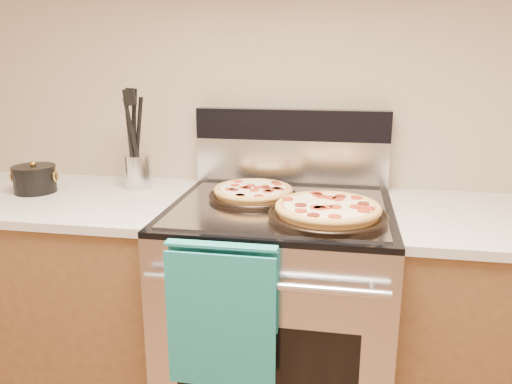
% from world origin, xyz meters
% --- Properties ---
extents(wall_back, '(4.00, 0.00, 4.00)m').
position_xyz_m(wall_back, '(0.00, 2.00, 1.35)').
color(wall_back, tan).
rests_on(wall_back, ground).
extents(range_body, '(0.76, 0.68, 0.90)m').
position_xyz_m(range_body, '(0.00, 1.65, 0.45)').
color(range_body, '#B7B7BC').
rests_on(range_body, ground).
extents(oven_window, '(0.56, 0.01, 0.40)m').
position_xyz_m(oven_window, '(0.00, 1.31, 0.45)').
color(oven_window, black).
rests_on(oven_window, range_body).
extents(cooktop, '(0.76, 0.68, 0.02)m').
position_xyz_m(cooktop, '(0.00, 1.65, 0.91)').
color(cooktop, black).
rests_on(cooktop, range_body).
extents(backsplash_lower, '(0.76, 0.06, 0.18)m').
position_xyz_m(backsplash_lower, '(0.00, 1.96, 1.01)').
color(backsplash_lower, silver).
rests_on(backsplash_lower, cooktop).
extents(backsplash_upper, '(0.76, 0.06, 0.12)m').
position_xyz_m(backsplash_upper, '(0.00, 1.96, 1.16)').
color(backsplash_upper, black).
rests_on(backsplash_upper, backsplash_lower).
extents(oven_handle, '(0.70, 0.03, 0.03)m').
position_xyz_m(oven_handle, '(0.00, 1.27, 0.80)').
color(oven_handle, silver).
rests_on(oven_handle, range_body).
extents(dish_towel, '(0.32, 0.05, 0.42)m').
position_xyz_m(dish_towel, '(-0.12, 1.27, 0.70)').
color(dish_towel, '#1B8879').
rests_on(dish_towel, oven_handle).
extents(foil_sheet, '(0.70, 0.55, 0.01)m').
position_xyz_m(foil_sheet, '(0.00, 1.62, 0.92)').
color(foil_sheet, gray).
rests_on(foil_sheet, cooktop).
extents(cabinet_left, '(1.00, 0.62, 0.88)m').
position_xyz_m(cabinet_left, '(-0.88, 1.68, 0.44)').
color(cabinet_left, brown).
rests_on(cabinet_left, ground).
extents(countertop_left, '(1.02, 0.64, 0.03)m').
position_xyz_m(countertop_left, '(-0.88, 1.68, 0.90)').
color(countertop_left, beige).
rests_on(countertop_left, cabinet_left).
extents(pepperoni_pizza_back, '(0.41, 0.41, 0.04)m').
position_xyz_m(pepperoni_pizza_back, '(-0.11, 1.71, 0.95)').
color(pepperoni_pizza_back, '#C88A3D').
rests_on(pepperoni_pizza_back, foil_sheet).
extents(pepperoni_pizza_front, '(0.46, 0.46, 0.05)m').
position_xyz_m(pepperoni_pizza_front, '(0.16, 1.52, 0.95)').
color(pepperoni_pizza_front, '#C88A3D').
rests_on(pepperoni_pizza_front, foil_sheet).
extents(utensil_crock, '(0.14, 0.14, 0.13)m').
position_xyz_m(utensil_crock, '(-0.60, 1.83, 0.98)').
color(utensil_crock, silver).
rests_on(utensil_crock, countertop_left).
extents(saucepan, '(0.18, 0.18, 0.10)m').
position_xyz_m(saucepan, '(-0.96, 1.70, 0.96)').
color(saucepan, black).
rests_on(saucepan, countertop_left).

